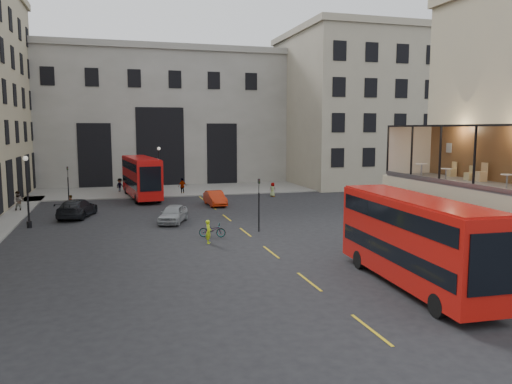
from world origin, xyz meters
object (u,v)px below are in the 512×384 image
object	(u,v)px
traffic_light_near	(259,198)
cafe_table_near	(507,179)
pedestrian_c	(182,186)
cafe_table_far	(422,168)
bus_near	(413,237)
car_a	(173,214)
car_b	(215,198)
pedestrian_a	(19,202)
car_c	(77,208)
pedestrian_b	(120,185)
traffic_light_far	(68,181)
cafe_table_mid	(446,173)
street_lamp_b	(159,174)
cafe_chair_c	(481,176)
street_lamp_a	(28,196)
bus_far	(141,175)
cyclist	(208,232)
pedestrian_e	(70,204)
cafe_chair_b	(469,176)
bicycle	(212,230)
pedestrian_d	(273,190)
cafe_chair_d	(452,172)

from	to	relation	value
traffic_light_near	cafe_table_near	bearing A→B (deg)	-65.42
pedestrian_c	cafe_table_far	distance (m)	33.29
bus_near	car_a	bearing A→B (deg)	114.67
car_b	pedestrian_c	size ratio (longest dim) A/B	2.33
pedestrian_a	cafe_table_near	bearing A→B (deg)	-48.98
car_c	pedestrian_b	size ratio (longest dim) A/B	3.22
traffic_light_far	cafe_table_far	distance (m)	33.00
cafe_table_mid	street_lamp_b	bearing A→B (deg)	108.81
cafe_table_far	cafe_chair_c	distance (m)	3.10
bus_near	pedestrian_c	bearing A→B (deg)	99.12
street_lamp_a	bus_far	size ratio (longest dim) A/B	0.48
car_c	cafe_table_near	size ratio (longest dim) A/B	7.74
car_b	car_a	bearing A→B (deg)	-124.39
cafe_chair_c	pedestrian_c	bearing A→B (deg)	107.58
street_lamp_a	cafe_table_near	xyz separation A→B (m)	(23.04, -21.39, 2.66)
cafe_chair_c	cafe_table_far	bearing A→B (deg)	126.18
cafe_table_mid	cyclist	bearing A→B (deg)	139.38
cafe_table_far	car_a	bearing A→B (deg)	129.06
pedestrian_e	street_lamp_a	bearing A→B (deg)	0.89
cyclist	cafe_chair_b	size ratio (longest dim) A/B	1.97
street_lamp_b	cafe_table_mid	bearing A→B (deg)	-71.19
bus_near	cafe_table_mid	xyz separation A→B (m)	(3.21, 2.17, 2.69)
cafe_chair_c	cyclist	bearing A→B (deg)	142.80
cafe_table_mid	cafe_table_far	bearing A→B (deg)	89.45
bus_far	pedestrian_a	size ratio (longest dim) A/B	5.98
cafe_chair_c	bus_far	bearing A→B (deg)	115.75
bicycle	pedestrian_d	world-z (taller)	pedestrian_d
pedestrian_d	cafe_chair_d	world-z (taller)	cafe_chair_d
street_lamp_b	cafe_table_near	bearing A→B (deg)	-72.15
traffic_light_near	bus_near	xyz separation A→B (m)	(3.31, -14.00, -0.06)
traffic_light_far	cafe_table_near	size ratio (longest dim) A/B	5.55
pedestrian_b	cafe_table_near	bearing A→B (deg)	-116.43
traffic_light_far	cyclist	xyz separation A→B (m)	(9.86, -18.68, -1.66)
pedestrian_c	cafe_chair_c	bearing A→B (deg)	82.97
car_c	cyclist	world-z (taller)	car_c
bicycle	pedestrian_b	bearing A→B (deg)	32.09
pedestrian_c	cafe_table_far	size ratio (longest dim) A/B	2.28
cafe_table_near	cafe_chair_d	bearing A→B (deg)	74.68
traffic_light_far	bus_far	size ratio (longest dim) A/B	0.34
cafe_chair_c	traffic_light_near	bearing A→B (deg)	124.49
street_lamp_a	pedestrian_b	size ratio (longest dim) A/B	3.24
car_b	car_c	xyz separation A→B (m)	(-12.29, -3.26, 0.08)
pedestrian_c	cafe_table_near	size ratio (longest dim) A/B	2.63
street_lamp_b	cafe_table_mid	size ratio (longest dim) A/B	7.79
cafe_table_near	car_c	bearing A→B (deg)	128.40
traffic_light_far	cafe_chair_b	distance (m)	35.45
pedestrian_d	cafe_table_near	world-z (taller)	cafe_table_near
cafe_chair_b	pedestrian_a	bearing A→B (deg)	135.69
cafe_chair_b	traffic_light_near	bearing A→B (deg)	125.17
bus_near	pedestrian_c	xyz separation A→B (m)	(-5.79, 36.08, -1.46)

